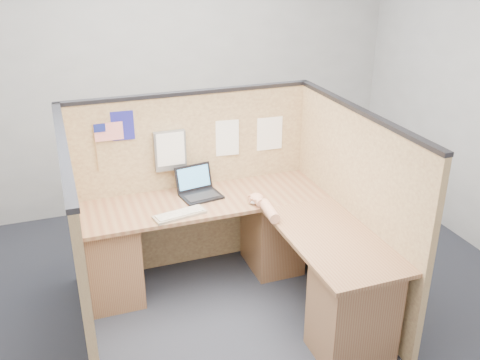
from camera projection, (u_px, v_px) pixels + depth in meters
name	position (u px, v px, depth m)	size (l,w,h in m)	color
floor	(232.00, 327.00, 3.93)	(5.00, 5.00, 0.00)	#21262F
wall_back	(157.00, 74.00, 5.30)	(5.00, 5.00, 0.00)	#A2A5A8
cubicle_partitions	(213.00, 209.00, 3.99)	(2.06, 1.83, 1.53)	#886344
l_desk	(242.00, 257.00, 4.08)	(1.95, 1.75, 0.73)	brown
laptop	(199.00, 188.00, 4.29)	(0.34, 0.34, 0.22)	black
keyboard	(180.00, 214.00, 3.97)	(0.41, 0.21, 0.03)	gray
mouse	(256.00, 201.00, 4.15)	(0.12, 0.07, 0.05)	silver
hand_forearm	(265.00, 207.00, 4.02)	(0.12, 0.43, 0.09)	tan
blue_poster	(123.00, 126.00, 4.07)	(0.17, 0.00, 0.23)	navy
american_flag	(105.00, 134.00, 4.03)	(0.22, 0.01, 0.38)	olive
file_holder	(170.00, 150.00, 4.25)	(0.25, 0.05, 0.32)	slate
paper_left	(225.00, 138.00, 4.40)	(0.24, 0.00, 0.30)	white
paper_right	(270.00, 134.00, 4.53)	(0.23, 0.00, 0.29)	white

